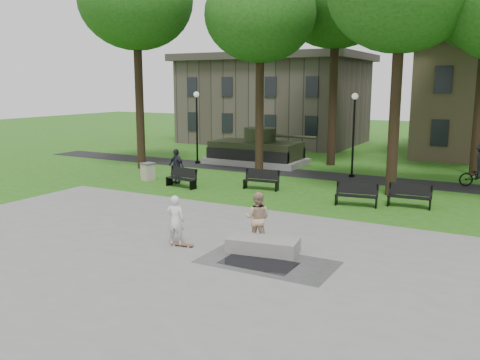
# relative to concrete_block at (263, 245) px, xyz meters

# --- Properties ---
(ground) EXTENTS (120.00, 120.00, 0.00)m
(ground) POSITION_rel_concrete_block_xyz_m (-1.89, 2.00, -0.24)
(ground) COLOR #284D12
(ground) RESTS_ON ground
(plaza) EXTENTS (22.00, 16.00, 0.02)m
(plaza) POSITION_rel_concrete_block_xyz_m (-1.89, -3.00, -0.23)
(plaza) COLOR gray
(plaza) RESTS_ON ground
(footpath) EXTENTS (44.00, 2.60, 0.01)m
(footpath) POSITION_rel_concrete_block_xyz_m (-1.89, 14.00, -0.24)
(footpath) COLOR black
(footpath) RESTS_ON ground
(building_left) EXTENTS (15.00, 10.00, 7.20)m
(building_left) POSITION_rel_concrete_block_xyz_m (-12.89, 28.50, 3.35)
(building_left) COLOR #4C443D
(building_left) RESTS_ON ground
(tree_0) EXTENTS (6.80, 6.80, 12.97)m
(tree_0) POSITION_rel_concrete_block_xyz_m (-13.89, 11.00, 9.78)
(tree_0) COLOR black
(tree_0) RESTS_ON ground
(tree_1) EXTENTS (6.20, 6.20, 11.63)m
(tree_1) POSITION_rel_concrete_block_xyz_m (-6.39, 12.50, 8.71)
(tree_1) COLOR black
(tree_1) RESTS_ON ground
(lamp_left) EXTENTS (0.36, 0.36, 4.73)m
(lamp_left) POSITION_rel_concrete_block_xyz_m (-11.89, 14.30, 2.55)
(lamp_left) COLOR black
(lamp_left) RESTS_ON ground
(lamp_mid) EXTENTS (0.36, 0.36, 4.73)m
(lamp_mid) POSITION_rel_concrete_block_xyz_m (-1.39, 14.30, 2.55)
(lamp_mid) COLOR black
(lamp_mid) RESTS_ON ground
(tank_monument) EXTENTS (7.45, 3.40, 2.40)m
(tank_monument) POSITION_rel_concrete_block_xyz_m (-8.35, 16.00, 0.61)
(tank_monument) COLOR gray
(tank_monument) RESTS_ON ground
(puddle) EXTENTS (2.20, 1.20, 0.00)m
(puddle) POSITION_rel_concrete_block_xyz_m (0.32, -0.97, -0.22)
(puddle) COLOR black
(puddle) RESTS_ON plaza
(concrete_block) EXTENTS (2.33, 1.34, 0.45)m
(concrete_block) POSITION_rel_concrete_block_xyz_m (0.00, 0.00, 0.00)
(concrete_block) COLOR gray
(concrete_block) RESTS_ON plaza
(skateboard) EXTENTS (0.80, 0.30, 0.07)m
(skateboard) POSITION_rel_concrete_block_xyz_m (-2.57, -0.73, -0.19)
(skateboard) COLOR brown
(skateboard) RESTS_ON plaza
(skateboarder) EXTENTS (0.69, 0.55, 1.67)m
(skateboarder) POSITION_rel_concrete_block_xyz_m (-2.82, -0.73, 0.61)
(skateboarder) COLOR silver
(skateboarder) RESTS_ON plaza
(friend_watching) EXTENTS (0.95, 0.80, 1.77)m
(friend_watching) POSITION_rel_concrete_block_xyz_m (-0.51, 0.62, 0.66)
(friend_watching) COLOR tan
(friend_watching) RESTS_ON plaza
(pedestrian_walker) EXTENTS (1.16, 0.69, 1.85)m
(pedestrian_walker) POSITION_rel_concrete_block_xyz_m (-9.08, 8.02, 0.68)
(pedestrian_walker) COLOR black
(pedestrian_walker) RESTS_ON ground
(park_bench_0) EXTENTS (1.85, 0.81, 1.00)m
(park_bench_0) POSITION_rel_concrete_block_xyz_m (-8.21, 7.30, 0.28)
(park_bench_0) COLOR black
(park_bench_0) RESTS_ON ground
(park_bench_1) EXTENTS (1.84, 0.70, 1.00)m
(park_bench_1) POSITION_rel_concrete_block_xyz_m (-4.37, 8.75, 0.28)
(park_bench_1) COLOR black
(park_bench_1) RESTS_ON ground
(park_bench_2) EXTENTS (1.85, 0.79, 1.00)m
(park_bench_2) POSITION_rel_concrete_block_xyz_m (0.81, 7.59, 0.28)
(park_bench_2) COLOR black
(park_bench_2) RESTS_ON ground
(park_bench_3) EXTENTS (1.82, 0.63, 1.00)m
(park_bench_3) POSITION_rel_concrete_block_xyz_m (2.87, 8.43, 0.28)
(park_bench_3) COLOR black
(park_bench_3) RESTS_ON ground
(trash_bin) EXTENTS (0.82, 0.82, 0.96)m
(trash_bin) POSITION_rel_concrete_block_xyz_m (-10.98, 8.00, 0.24)
(trash_bin) COLOR #AEA68F
(trash_bin) RESTS_ON ground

